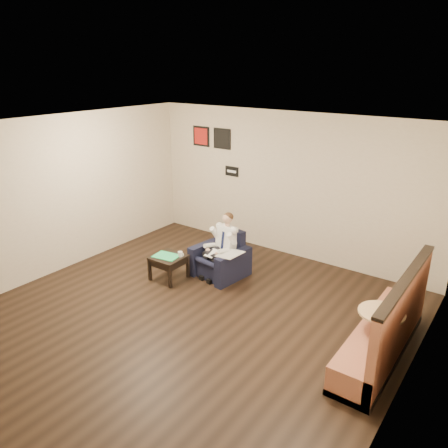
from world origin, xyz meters
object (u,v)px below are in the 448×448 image
Objects in this scene: side_table at (169,268)px; green_folder at (166,256)px; cafe_table at (378,336)px; armchair at (220,255)px; coffee_mug at (180,254)px; banquette at (384,314)px; seated_man at (216,249)px; smartphone at (176,254)px.

side_table is 0.23m from green_folder.
armchair is at bearing 166.03° from cafe_table.
side_table is at bearing 178.32° from cafe_table.
armchair is at bearing 45.26° from green_folder.
coffee_mug is (0.20, 0.14, 0.04)m from green_folder.
side_table is 3.71m from banquette.
coffee_mug reaches higher than green_folder.
armchair reaches higher than green_folder.
cafe_table is (3.06, -0.76, -0.04)m from armchair.
armchair is 0.75× the size of seated_man.
seated_man is 8.04× the size of smartphone.
banquette is at bearing -1.19° from coffee_mug.
seated_man reaches higher than coffee_mug.
side_table is 0.75× the size of cafe_table.
armchair is 0.95m from green_folder.
armchair is at bearing 49.40° from smartphone.
green_folder is (-0.67, -0.67, 0.04)m from armchair.
coffee_mug is at bearing -128.67° from seated_man.
seated_man is 1.53× the size of cafe_table.
seated_man is (-0.01, -0.10, 0.15)m from armchair.
green_folder is 0.19× the size of banquette.
cafe_table is at bearing -6.39° from armchair.
banquette is at bearing 7.59° from smartphone.
smartphone is at bearing 178.27° from banquette.
coffee_mug is (0.17, 0.12, 0.26)m from side_table.
banquette is 3.25× the size of cafe_table.
armchair is 3.16m from cafe_table.
smartphone is 3.66m from cafe_table.
coffee_mug is at bearing -7.10° from smartphone.
smartphone is (0.05, 0.16, 0.22)m from side_table.
side_table is (-0.62, -0.55, -0.33)m from seated_man.
seated_man is 11.84× the size of coffee_mug.
banquette is (3.52, -0.07, 0.11)m from coffee_mug.
smartphone is at bearing 175.86° from cafe_table.
banquette is (3.64, -0.11, 0.15)m from smartphone.
green_folder is 0.61× the size of cafe_table.
side_table is 5.79× the size of coffee_mug.
coffee_mug is at bearing -123.42° from armchair.
seated_man is 0.71m from smartphone.
cafe_table is (3.08, -0.66, -0.19)m from seated_man.
side_table is 3.70m from cafe_table.
banquette is at bearing -3.69° from armchair.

